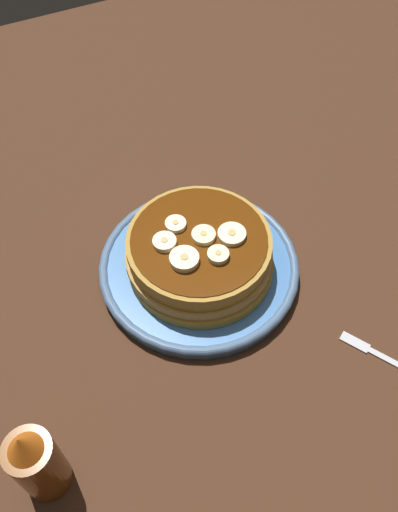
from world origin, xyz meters
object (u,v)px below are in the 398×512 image
plate (199,266)px  syrup_bottle (37,463)px  fork (386,358)px  pancake_stack (199,254)px  banana_slice_3 (218,255)px  banana_slice_1 (184,259)px  banana_slice_5 (176,224)px  banana_slice_0 (203,235)px  banana_slice_2 (165,242)px  banana_slice_4 (232,235)px

plate → syrup_bottle: size_ratio=2.09×
fork → syrup_bottle: syrup_bottle is taller
pancake_stack → banana_slice_3: size_ratio=7.24×
banana_slice_1 → banana_slice_5: size_ratio=1.33×
banana_slice_0 → syrup_bottle: size_ratio=0.24×
banana_slice_5 → fork: bearing=33.2°
banana_slice_2 → pancake_stack: bearing=69.0°
pancake_stack → banana_slice_3: (3.08, 0.95, 2.95)cm
banana_slice_0 → banana_slice_4: bearing=64.1°
banana_slice_4 → fork: banana_slice_4 is taller
banana_slice_0 → banana_slice_3: banana_slice_3 is taller
banana_slice_0 → syrup_bottle: syrup_bottle is taller
banana_slice_4 → fork: size_ratio=0.30×
pancake_stack → banana_slice_1: 4.55cm
pancake_stack → banana_slice_1: banana_slice_1 is taller
plate → banana_slice_0: 6.11cm
banana_slice_1 → plate: bearing=126.6°
banana_slice_2 → banana_slice_3: bearing=46.6°
pancake_stack → fork: bearing=34.7°
banana_slice_1 → banana_slice_4: size_ratio=1.01×
banana_slice_0 → fork: size_ratio=0.25×
banana_slice_3 → banana_slice_1: bearing=-107.4°
banana_slice_0 → banana_slice_2: same height
banana_slice_2 → fork: (22.09, 18.15, -6.99)cm
banana_slice_0 → banana_slice_2: size_ratio=1.01×
plate → banana_slice_2: bearing=-105.5°
banana_slice_0 → plate: bearing=-78.3°
banana_slice_2 → fork: 29.43cm
banana_slice_0 → banana_slice_3: 3.59cm
fork → syrup_bottle: size_ratio=0.94×
banana_slice_4 → syrup_bottle: size_ratio=0.28×
pancake_stack → banana_slice_0: (-0.50, 0.77, 2.90)cm
plate → banana_slice_1: (2.25, -3.03, 6.17)cm
pancake_stack → plate: bearing=157.8°
banana_slice_2 → banana_slice_4: 8.18cm
banana_slice_5 → banana_slice_4: bearing=50.2°
banana_slice_1 → syrup_bottle: 26.35cm
banana_slice_1 → fork: 26.33cm
pancake_stack → banana_slice_3: bearing=17.2°
banana_slice_4 → banana_slice_5: same height
banana_slice_1 → syrup_bottle: syrup_bottle is taller
banana_slice_1 → pancake_stack: bearing=123.2°
plate → pancake_stack: (0.37, -0.15, 3.18)cm
banana_slice_2 → banana_slice_1: bearing=16.7°
plate → banana_slice_0: bearing=101.7°
pancake_stack → banana_slice_2: bearing=-111.0°
pancake_stack → banana_slice_5: 4.76cm
banana_slice_0 → banana_slice_5: bearing=-142.6°
plate → banana_slice_1: banana_slice_1 is taller
banana_slice_3 → pancake_stack: bearing=-162.8°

